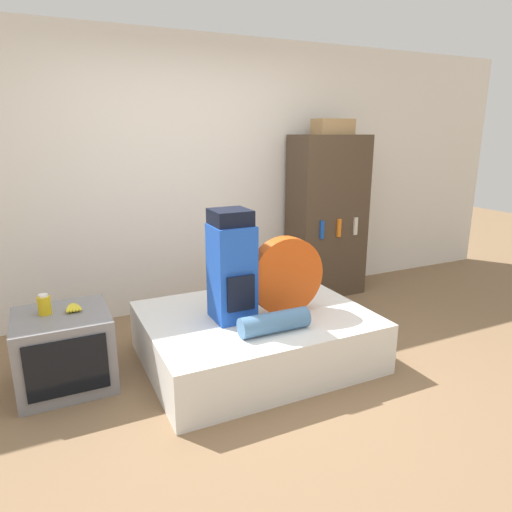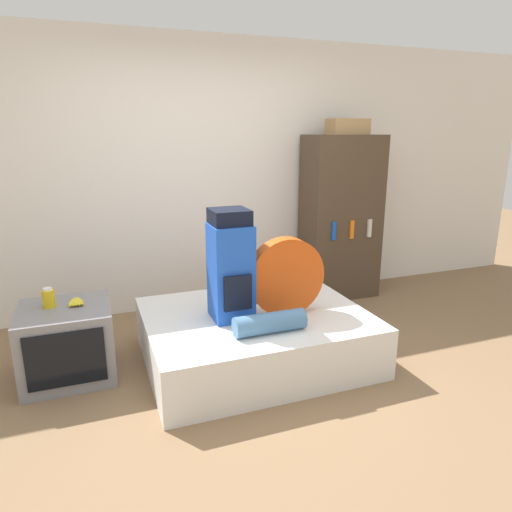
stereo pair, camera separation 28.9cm
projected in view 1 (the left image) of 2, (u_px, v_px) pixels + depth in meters
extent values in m
plane|color=#846647|center=(277.00, 393.00, 3.11)|extent=(16.00, 16.00, 0.00)
cube|color=white|center=(187.00, 177.00, 4.39)|extent=(8.00, 0.05, 2.60)
cube|color=white|center=(255.00, 336.00, 3.54)|extent=(1.65, 1.31, 0.39)
cube|color=blue|center=(232.00, 273.00, 3.30)|extent=(0.29, 0.29, 0.70)
cube|color=black|center=(230.00, 217.00, 3.21)|extent=(0.27, 0.27, 0.11)
cube|color=black|center=(241.00, 293.00, 3.19)|extent=(0.20, 0.03, 0.25)
cylinder|color=#D14C14|center=(285.00, 276.00, 3.42)|extent=(0.59, 0.12, 0.59)
cylinder|color=teal|center=(274.00, 322.00, 3.13)|extent=(0.51, 0.14, 0.14)
cube|color=gray|center=(65.00, 350.00, 3.16)|extent=(0.62, 0.60, 0.53)
cube|color=black|center=(68.00, 368.00, 2.89)|extent=(0.50, 0.02, 0.38)
cylinder|color=gold|center=(44.00, 305.00, 3.07)|extent=(0.08, 0.08, 0.13)
cylinder|color=white|center=(43.00, 295.00, 3.06)|extent=(0.06, 0.06, 0.02)
ellipsoid|color=yellow|center=(70.00, 308.00, 3.15)|extent=(0.08, 0.16, 0.04)
ellipsoid|color=yellow|center=(72.00, 308.00, 3.15)|extent=(0.06, 0.16, 0.04)
ellipsoid|color=yellow|center=(73.00, 307.00, 3.15)|extent=(0.04, 0.15, 0.04)
ellipsoid|color=yellow|center=(75.00, 307.00, 3.16)|extent=(0.06, 0.16, 0.04)
ellipsoid|color=yellow|center=(76.00, 307.00, 3.16)|extent=(0.08, 0.16, 0.04)
cube|color=#473828|center=(327.00, 217.00, 4.86)|extent=(0.78, 0.43, 1.70)
cube|color=#194CB2|center=(322.00, 230.00, 4.60)|extent=(0.04, 0.02, 0.18)
cube|color=orange|center=(339.00, 228.00, 4.68)|extent=(0.04, 0.02, 0.18)
cube|color=beige|center=(356.00, 226.00, 4.77)|extent=(0.04, 0.02, 0.18)
cube|color=#A88456|center=(333.00, 127.00, 4.60)|extent=(0.40, 0.22, 0.15)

